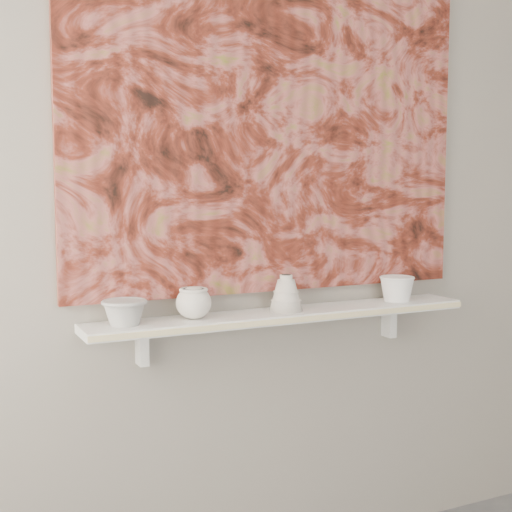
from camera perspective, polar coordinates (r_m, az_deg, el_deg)
wall_back at (r=2.51m, az=1.32°, el=5.42°), size 3.60×0.00×3.60m
shelf at (r=2.47m, az=2.31°, el=-4.75°), size 1.40×0.18×0.03m
shelf_stripe at (r=2.39m, az=3.37°, el=-5.12°), size 1.40×0.01×0.02m
bracket_left at (r=2.36m, az=-9.10°, el=-7.18°), size 0.03×0.06×0.12m
bracket_right at (r=2.79m, az=10.59°, el=-5.16°), size 0.03×0.06×0.12m
painting at (r=2.50m, az=1.49°, el=9.77°), size 1.50×0.02×1.10m
house_motif at (r=2.73m, az=10.02°, el=2.89°), size 0.09×0.00×0.08m
bowl_grey at (r=2.25m, az=-10.48°, el=-4.43°), size 0.18×0.18×0.08m
cup_cream at (r=2.32m, az=-5.01°, el=-3.76°), size 0.13×0.13×0.11m
bell_vessel at (r=2.46m, az=2.42°, el=-2.95°), size 0.13×0.13×0.13m
bowl_white at (r=2.71m, az=11.21°, el=-2.56°), size 0.17×0.17×0.09m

